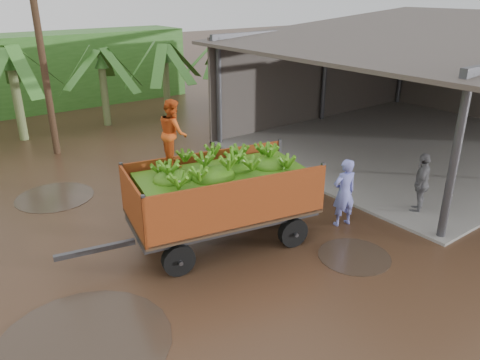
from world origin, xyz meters
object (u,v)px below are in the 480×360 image
Objects in this scene: man_blue at (344,193)px; man_grey at (421,183)px; utility_pole at (39,35)px; banana_trailer at (221,192)px.

man_blue is 1.05× the size of man_grey.
utility_pole is (-4.09, 10.11, 3.28)m from man_blue.
man_blue is at bearing -42.85° from man_grey.
utility_pole reaches higher than banana_trailer.
man_grey is at bearing 173.82° from man_blue.
utility_pole is at bearing 109.02° from banana_trailer.
man_grey is (5.14, -1.92, -0.44)m from banana_trailer.
banana_trailer is at bearing -82.82° from utility_pole.
banana_trailer is 0.73× the size of utility_pole.
utility_pole reaches higher than man_grey.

